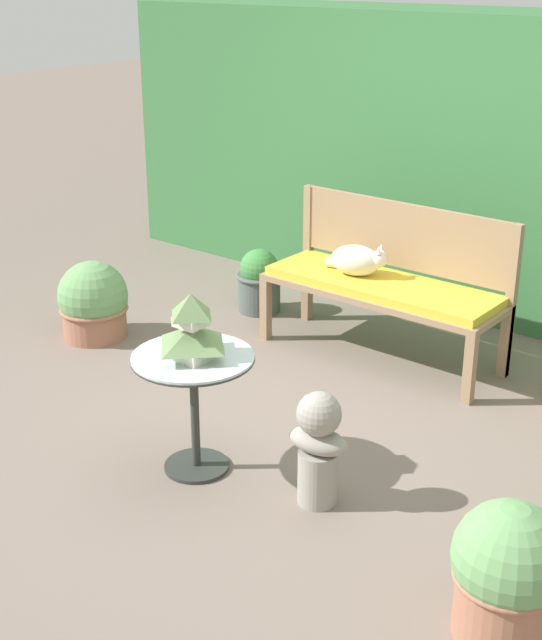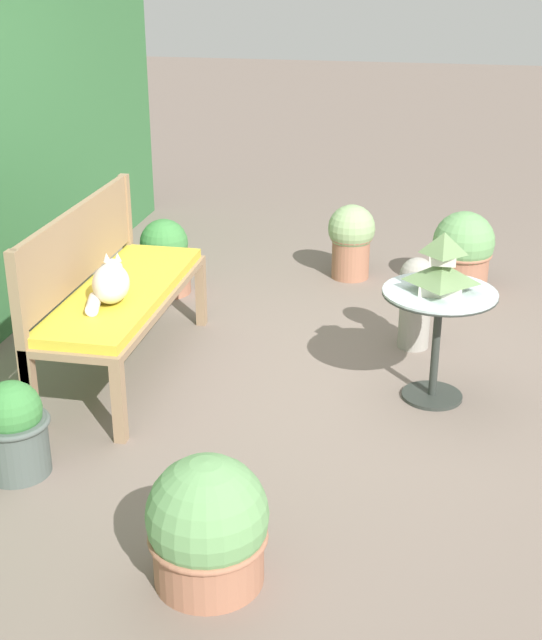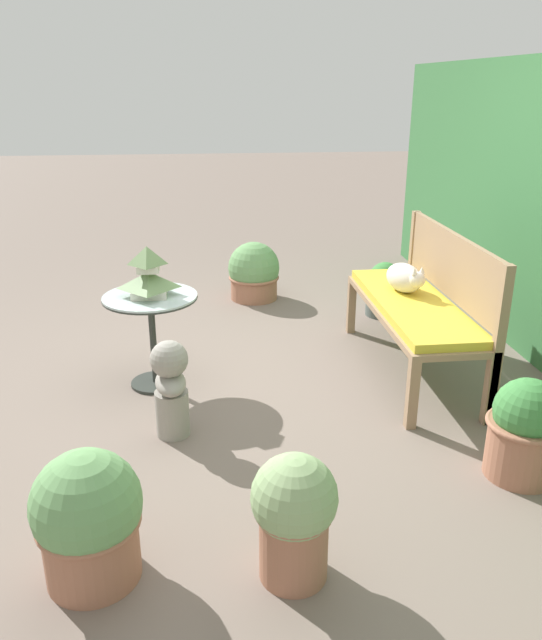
{
  "view_description": "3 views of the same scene",
  "coord_description": "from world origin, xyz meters",
  "px_view_note": "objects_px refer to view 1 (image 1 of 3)",
  "views": [
    {
      "loc": [
        2.69,
        -3.51,
        2.42
      ],
      "look_at": [
        -0.23,
        0.12,
        0.53
      ],
      "focal_mm": 50.0,
      "sensor_mm": 36.0,
      "label": 1
    },
    {
      "loc": [
        -4.53,
        -0.66,
        2.31
      ],
      "look_at": [
        -0.05,
        0.23,
        0.38
      ],
      "focal_mm": 50.0,
      "sensor_mm": 36.0,
      "label": 2
    },
    {
      "loc": [
        3.77,
        -0.33,
        1.9
      ],
      "look_at": [
        0.1,
        0.08,
        0.49
      ],
      "focal_mm": 35.0,
      "sensor_mm": 36.0,
      "label": 3
    }
  ],
  "objects_px": {
    "pagoda_birdhouse": "(192,330)",
    "potted_plant_table_far": "(508,573)",
    "garden_bust": "(318,445)",
    "potted_plant_patio_mid": "(259,281)",
    "cat": "(357,260)",
    "patio_table": "(194,381)",
    "garden_bench": "(381,291)",
    "potted_plant_path_edge": "(93,303)"
  },
  "relations": [
    {
      "from": "garden_bust",
      "to": "potted_plant_patio_mid",
      "type": "relative_size",
      "value": 1.23
    },
    {
      "from": "pagoda_birdhouse",
      "to": "patio_table",
      "type": "bearing_deg",
      "value": 0.0
    },
    {
      "from": "potted_plant_patio_mid",
      "to": "potted_plant_table_far",
      "type": "relative_size",
      "value": 0.82
    },
    {
      "from": "cat",
      "to": "pagoda_birdhouse",
      "type": "bearing_deg",
      "value": -99.08
    },
    {
      "from": "pagoda_birdhouse",
      "to": "potted_plant_patio_mid",
      "type": "bearing_deg",
      "value": 121.19
    },
    {
      "from": "patio_table",
      "to": "garden_bust",
      "type": "xyz_separation_m",
      "value": [
        0.66,
        0.14,
        -0.18
      ]
    },
    {
      "from": "pagoda_birdhouse",
      "to": "potted_plant_patio_mid",
      "type": "xyz_separation_m",
      "value": [
        -1.15,
        1.9,
        -0.53
      ]
    },
    {
      "from": "garden_bench",
      "to": "cat",
      "type": "distance_m",
      "value": 0.26
    },
    {
      "from": "pagoda_birdhouse",
      "to": "potted_plant_table_far",
      "type": "distance_m",
      "value": 1.82
    },
    {
      "from": "cat",
      "to": "potted_plant_table_far",
      "type": "distance_m",
      "value": 2.75
    },
    {
      "from": "garden_bench",
      "to": "cat",
      "type": "relative_size",
      "value": 3.51
    },
    {
      "from": "garden_bench",
      "to": "potted_plant_patio_mid",
      "type": "bearing_deg",
      "value": 172.79
    },
    {
      "from": "patio_table",
      "to": "potted_plant_patio_mid",
      "type": "height_order",
      "value": "patio_table"
    },
    {
      "from": "cat",
      "to": "potted_plant_path_edge",
      "type": "bearing_deg",
      "value": -164.04
    },
    {
      "from": "patio_table",
      "to": "pagoda_birdhouse",
      "type": "distance_m",
      "value": 0.27
    },
    {
      "from": "potted_plant_patio_mid",
      "to": "potted_plant_table_far",
      "type": "xyz_separation_m",
      "value": [
        2.9,
        -2.04,
        0.05
      ]
    },
    {
      "from": "garden_bench",
      "to": "patio_table",
      "type": "distance_m",
      "value": 1.76
    },
    {
      "from": "pagoda_birdhouse",
      "to": "potted_plant_path_edge",
      "type": "xyz_separation_m",
      "value": [
        -1.72,
        0.81,
        -0.52
      ]
    },
    {
      "from": "patio_table",
      "to": "potted_plant_table_far",
      "type": "xyz_separation_m",
      "value": [
        1.75,
        -0.15,
        -0.21
      ]
    },
    {
      "from": "cat",
      "to": "potted_plant_table_far",
      "type": "height_order",
      "value": "cat"
    },
    {
      "from": "garden_bust",
      "to": "potted_plant_patio_mid",
      "type": "height_order",
      "value": "garden_bust"
    },
    {
      "from": "garden_bench",
      "to": "pagoda_birdhouse",
      "type": "xyz_separation_m",
      "value": [
        0.02,
        -1.76,
        0.31
      ]
    },
    {
      "from": "pagoda_birdhouse",
      "to": "potted_plant_path_edge",
      "type": "relative_size",
      "value": 0.6
    },
    {
      "from": "garden_bench",
      "to": "garden_bust",
      "type": "bearing_deg",
      "value": -67.16
    },
    {
      "from": "cat",
      "to": "patio_table",
      "type": "height_order",
      "value": "cat"
    },
    {
      "from": "cat",
      "to": "garden_bust",
      "type": "xyz_separation_m",
      "value": [
        0.87,
        -1.61,
        -0.31
      ]
    },
    {
      "from": "patio_table",
      "to": "potted_plant_patio_mid",
      "type": "xyz_separation_m",
      "value": [
        -1.15,
        1.9,
        -0.26
      ]
    },
    {
      "from": "garden_bench",
      "to": "pagoda_birdhouse",
      "type": "relative_size",
      "value": 4.91
    },
    {
      "from": "garden_bench",
      "to": "potted_plant_patio_mid",
      "type": "relative_size",
      "value": 3.36
    },
    {
      "from": "potted_plant_patio_mid",
      "to": "potted_plant_path_edge",
      "type": "xyz_separation_m",
      "value": [
        -0.57,
        -1.09,
        0.02
      ]
    },
    {
      "from": "potted_plant_table_far",
      "to": "potted_plant_path_edge",
      "type": "relative_size",
      "value": 1.06
    },
    {
      "from": "garden_bench",
      "to": "potted_plant_table_far",
      "type": "relative_size",
      "value": 2.76
    },
    {
      "from": "garden_bench",
      "to": "cat",
      "type": "height_order",
      "value": "cat"
    },
    {
      "from": "potted_plant_patio_mid",
      "to": "cat",
      "type": "bearing_deg",
      "value": -8.88
    },
    {
      "from": "pagoda_birdhouse",
      "to": "potted_plant_table_far",
      "type": "bearing_deg",
      "value": -4.75
    },
    {
      "from": "garden_bust",
      "to": "potted_plant_table_far",
      "type": "xyz_separation_m",
      "value": [
        1.09,
        -0.28,
        -0.02
      ]
    },
    {
      "from": "garden_bust",
      "to": "garden_bench",
      "type": "bearing_deg",
      "value": 105.61
    },
    {
      "from": "potted_plant_table_far",
      "to": "potted_plant_path_edge",
      "type": "height_order",
      "value": "potted_plant_table_far"
    },
    {
      "from": "patio_table",
      "to": "potted_plant_patio_mid",
      "type": "distance_m",
      "value": 2.23
    },
    {
      "from": "potted_plant_table_far",
      "to": "garden_bust",
      "type": "bearing_deg",
      "value": 165.34
    },
    {
      "from": "garden_bust",
      "to": "potted_plant_table_far",
      "type": "distance_m",
      "value": 1.12
    },
    {
      "from": "cat",
      "to": "pagoda_birdhouse",
      "type": "distance_m",
      "value": 1.77
    }
  ]
}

